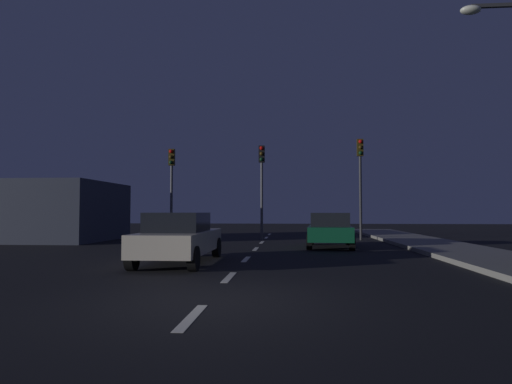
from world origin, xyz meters
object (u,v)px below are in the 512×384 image
car_stopped_ahead (330,230)px  car_adjacent_lane (179,237)px  traffic_signal_center (262,174)px  traffic_signal_right (360,170)px  traffic_signal_left (171,176)px

car_stopped_ahead → car_adjacent_lane: size_ratio=0.87×
traffic_signal_center → traffic_signal_right: 5.21m
traffic_signal_left → traffic_signal_right: traffic_signal_right is taller
car_stopped_ahead → car_adjacent_lane: (-4.87, -6.04, 0.01)m
traffic_signal_right → car_stopped_ahead: traffic_signal_right is taller
car_stopped_ahead → car_adjacent_lane: 7.76m
car_adjacent_lane → traffic_signal_center: bearing=81.1°
traffic_signal_center → car_adjacent_lane: size_ratio=1.11×
traffic_signal_center → traffic_signal_right: size_ratio=0.95×
traffic_signal_right → car_stopped_ahead: (-2.02, -4.76, -2.97)m
car_stopped_ahead → car_adjacent_lane: bearing=-128.9°
traffic_signal_center → car_stopped_ahead: traffic_signal_center is taller
traffic_signal_left → traffic_signal_center: traffic_signal_center is taller
traffic_signal_center → traffic_signal_left: bearing=-180.0°
traffic_signal_left → car_adjacent_lane: 11.59m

